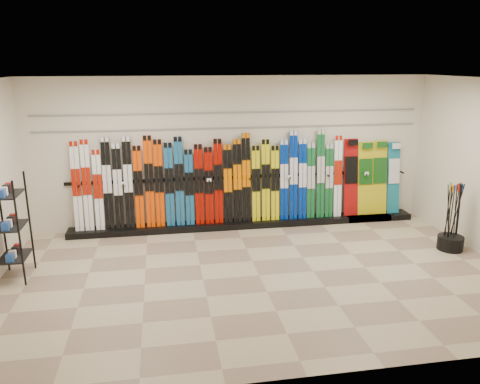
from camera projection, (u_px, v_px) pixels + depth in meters
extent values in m
plane|color=gray|center=(259.00, 275.00, 7.38)|extent=(8.00, 8.00, 0.00)
plane|color=beige|center=(234.00, 153.00, 9.35)|extent=(8.00, 0.00, 8.00)
plane|color=silver|center=(262.00, 81.00, 6.57)|extent=(8.00, 8.00, 0.00)
cube|color=black|center=(247.00, 223.00, 9.57)|extent=(8.00, 0.40, 0.12)
cube|color=white|center=(77.00, 187.00, 8.82)|extent=(0.17, 0.19, 1.71)
cube|color=white|center=(87.00, 186.00, 8.85)|extent=(0.17, 0.19, 1.74)
cube|color=white|center=(98.00, 190.00, 8.90)|extent=(0.17, 0.17, 1.55)
cube|color=black|center=(107.00, 184.00, 8.91)|extent=(0.17, 0.19, 1.78)
cube|color=black|center=(118.00, 187.00, 8.95)|extent=(0.17, 0.18, 1.65)
cube|color=black|center=(128.00, 183.00, 8.97)|extent=(0.17, 0.19, 1.78)
cube|color=#F14100|center=(139.00, 187.00, 9.02)|extent=(0.17, 0.17, 1.60)
cube|color=#F14100|center=(149.00, 182.00, 9.04)|extent=(0.17, 0.19, 1.79)
cube|color=#F14100|center=(159.00, 184.00, 9.07)|extent=(0.17, 0.19, 1.71)
cube|color=#16578A|center=(169.00, 185.00, 9.11)|extent=(0.17, 0.18, 1.64)
cube|color=#16578A|center=(179.00, 182.00, 9.13)|extent=(0.17, 0.19, 1.75)
cube|color=#16578A|center=(189.00, 188.00, 9.19)|extent=(0.17, 0.16, 1.50)
cube|color=#9E0900|center=(199.00, 185.00, 9.21)|extent=(0.17, 0.17, 1.59)
cube|color=#9E0900|center=(209.00, 186.00, 9.25)|extent=(0.17, 0.17, 1.53)
cube|color=#9E0900|center=(218.00, 182.00, 9.26)|extent=(0.17, 0.18, 1.69)
cube|color=black|center=(228.00, 184.00, 9.30)|extent=(0.17, 0.17, 1.57)
cube|color=black|center=(237.00, 181.00, 9.33)|extent=(0.17, 0.18, 1.67)
cube|color=black|center=(246.00, 178.00, 9.35)|extent=(0.17, 0.19, 1.79)
cube|color=yellow|center=(256.00, 184.00, 9.40)|extent=(0.17, 0.17, 1.53)
cube|color=yellow|center=(266.00, 180.00, 9.42)|extent=(0.17, 0.18, 1.65)
cube|color=yellow|center=(275.00, 183.00, 9.47)|extent=(0.17, 0.17, 1.52)
cube|color=#022895|center=(284.00, 180.00, 9.49)|extent=(0.17, 0.18, 1.63)
cube|color=#022895|center=(293.00, 175.00, 9.50)|extent=(0.17, 0.20, 1.81)
cube|color=#022895|center=(302.00, 179.00, 9.55)|extent=(0.17, 0.18, 1.64)
cube|color=#125B29|center=(311.00, 181.00, 9.59)|extent=(0.17, 0.17, 1.55)
cube|color=#125B29|center=(321.00, 174.00, 9.60)|extent=(0.17, 0.20, 1.82)
cube|color=#125B29|center=(329.00, 181.00, 9.65)|extent=(0.17, 0.17, 1.53)
cube|color=white|center=(338.00, 177.00, 9.67)|extent=(0.17, 0.18, 1.69)
cube|color=#990C0C|center=(351.00, 177.00, 9.78)|extent=(0.30, 0.25, 1.60)
cube|color=gold|center=(365.00, 179.00, 9.83)|extent=(0.32, 0.24, 1.53)
cube|color=gold|center=(379.00, 178.00, 9.88)|extent=(0.33, 0.24, 1.54)
cube|color=#14728C|center=(393.00, 178.00, 9.94)|extent=(0.27, 0.23, 1.50)
cube|color=black|center=(11.00, 228.00, 7.10)|extent=(0.40, 0.60, 1.63)
cylinder|color=black|center=(450.00, 243.00, 8.38)|extent=(0.45, 0.45, 0.25)
cylinder|color=black|center=(457.00, 215.00, 8.37)|extent=(0.06, 0.11, 1.18)
cylinder|color=black|center=(449.00, 218.00, 8.21)|extent=(0.13, 0.11, 1.17)
cylinder|color=black|center=(458.00, 216.00, 8.30)|extent=(0.11, 0.10, 1.18)
cylinder|color=black|center=(447.00, 215.00, 8.35)|extent=(0.08, 0.14, 1.17)
cylinder|color=black|center=(455.00, 215.00, 8.35)|extent=(0.05, 0.13, 1.18)
cylinder|color=black|center=(448.00, 216.00, 8.29)|extent=(0.04, 0.14, 1.18)
cylinder|color=black|center=(451.00, 218.00, 8.21)|extent=(0.05, 0.06, 1.18)
cylinder|color=black|center=(456.00, 215.00, 8.36)|extent=(0.14, 0.12, 1.17)
cylinder|color=black|center=(455.00, 218.00, 8.22)|extent=(0.03, 0.14, 1.18)
cylinder|color=black|center=(448.00, 217.00, 8.23)|extent=(0.09, 0.15, 1.17)
cylinder|color=black|center=(458.00, 216.00, 8.31)|extent=(0.06, 0.07, 1.18)
cube|color=gray|center=(234.00, 128.00, 9.20)|extent=(7.60, 0.02, 0.03)
cube|color=gray|center=(234.00, 112.00, 9.12)|extent=(7.60, 0.02, 0.03)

